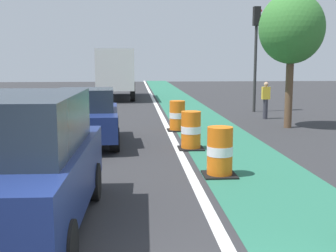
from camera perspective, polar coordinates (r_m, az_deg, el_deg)
name	(u,v)px	position (r m, az deg, el deg)	size (l,w,h in m)	color
bike_lane_strip	(210,130)	(15.93, 5.53, -0.59)	(2.50, 80.00, 0.01)	#286B51
lane_divider_stripe	(169,131)	(15.74, 0.14, -0.65)	(0.20, 80.00, 0.01)	silver
parked_suv_nearest	(22,163)	(6.73, -18.49, -4.62)	(2.00, 4.64, 2.04)	navy
parked_sedan_second	(87,117)	(13.37, -10.59, 1.15)	(2.07, 4.18, 1.70)	navy
traffic_barrel_front	(220,152)	(9.64, 6.78, -3.40)	(0.73, 0.73, 1.09)	orange
traffic_barrel_mid	(191,131)	(12.50, 3.01, -0.62)	(0.73, 0.73, 1.09)	orange
traffic_barrel_back	(177,116)	(15.77, 1.22, 1.30)	(0.73, 0.73, 1.09)	orange
delivery_truck_down_block	(117,71)	(29.56, -6.66, 7.17)	(2.37, 7.61, 3.23)	silver
traffic_light_corner	(256,40)	(22.04, 11.44, 10.92)	(0.41, 0.32, 5.10)	#2D2D2D
pedestrian_crossing	(266,99)	(19.45, 12.64, 3.44)	(0.34, 0.20, 1.61)	#33333D
street_tree_sidewalk	(292,29)	(17.04, 15.84, 12.08)	(2.40, 2.40, 5.00)	brown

